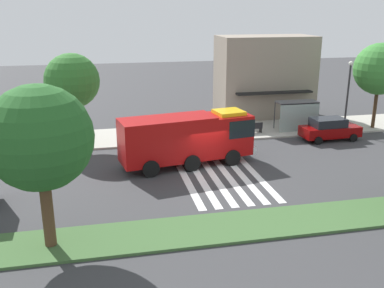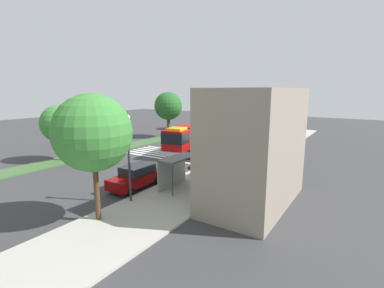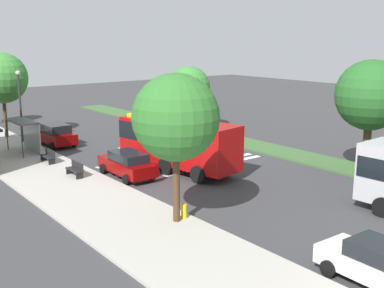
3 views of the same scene
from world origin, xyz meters
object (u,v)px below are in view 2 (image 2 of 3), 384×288
fire_truck (187,138)px  parked_car_west (261,132)px  sidewalk_tree_center (93,133)px  street_lamp (129,151)px  median_tree_west (168,106)px  median_tree_center (60,124)px  transit_bus (220,122)px  median_tree_far_west (203,101)px  sidewalk_tree_far_west (255,110)px  parked_car_mid (209,151)px  fire_hydrant (250,144)px  bus_stop_shelter (176,165)px  bench_near_shelter (202,169)px  parked_car_east (136,176)px  bench_west_of_shelter (224,159)px

fire_truck → parked_car_west: 17.19m
sidewalk_tree_center → street_lamp: bearing=-172.4°
median_tree_west → median_tree_center: bearing=0.0°
transit_bus → median_tree_far_west: size_ratio=1.39×
median_tree_far_west → sidewalk_tree_center: bearing=22.0°
sidewalk_tree_far_west → median_tree_center: 23.41m
parked_car_mid → fire_hydrant: bearing=169.4°
bus_stop_shelter → median_tree_center: size_ratio=0.59×
fire_hydrant → bench_near_shelter: bearing=4.2°
bus_stop_shelter → parked_car_east: bearing=-61.5°
parked_car_west → bus_stop_shelter: bearing=7.4°
sidewalk_tree_center → bench_near_shelter: bearing=177.2°
bus_stop_shelter → median_tree_center: median_tree_center is taller
transit_bus → bench_near_shelter: (23.62, 10.46, -1.45)m
parked_car_west → median_tree_center: median_tree_center is taller
bench_near_shelter → median_tree_far_west: 30.41m
parked_car_east → bench_near_shelter: 6.15m
fire_hydrant → parked_car_east: bearing=-4.9°
fire_truck → street_lamp: size_ratio=1.59×
bench_near_shelter → parked_car_east: bearing=-26.5°
street_lamp → parked_car_east: bearing=-143.3°
sidewalk_tree_far_west → parked_car_east: bearing=-6.3°
fire_truck → bus_stop_shelter: bearing=20.2°
fire_truck → transit_bus: size_ratio=0.85×
street_lamp → median_tree_center: bearing=-106.0°
bench_near_shelter → median_tree_center: size_ratio=0.27×
parked_car_west → bus_stop_shelter: size_ratio=1.25×
sidewalk_tree_far_west → bench_near_shelter: bearing=2.1°
bench_west_of_shelter → sidewalk_tree_far_west: bearing=-176.9°
parked_car_mid → street_lamp: bearing=8.4°
parked_car_west → sidewalk_tree_center: 34.70m
transit_bus → street_lamp: 32.98m
street_lamp → median_tree_center: (-4.14, -14.41, 0.45)m
parked_car_mid → sidewalk_tree_center: sidewalk_tree_center is taller
fire_hydrant → sidewalk_tree_center: bearing=1.1°
fire_hydrant → median_tree_far_west: bearing=-128.9°
fire_truck → parked_car_mid: (0.52, 3.34, -1.12)m
sidewalk_tree_center → fire_truck: bearing=-162.5°
bench_near_shelter → parked_car_west: bearing=-173.3°
transit_bus → bus_stop_shelter: size_ratio=3.15×
parked_car_mid → median_tree_west: median_tree_west is taller
transit_bus → bench_west_of_shelter: (19.26, 10.46, -1.45)m
median_tree_far_west → parked_car_mid: bearing=32.6°
bus_stop_shelter → bench_west_of_shelter: 8.46m
median_tree_far_west → median_tree_center: bearing=0.0°
median_tree_far_west → median_tree_west: (10.87, 0.00, -0.54)m
parked_car_west → fire_hydrant: parked_car_west is taller
parked_car_west → median_tree_center: (27.20, -12.61, 3.26)m
bench_west_of_shelter → sidewalk_tree_center: (15.28, -0.54, 4.66)m
bench_west_of_shelter → bus_stop_shelter: bearing=0.1°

